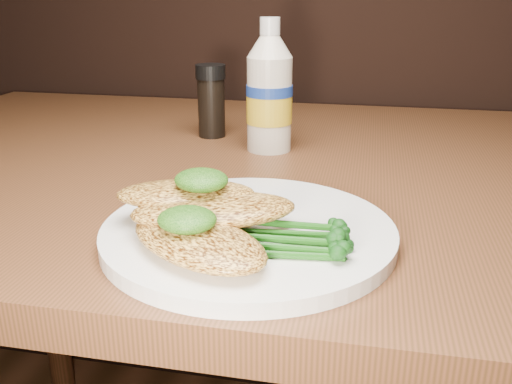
% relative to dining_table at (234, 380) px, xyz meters
% --- Properties ---
extents(dining_table, '(1.20, 0.80, 0.75)m').
position_rel_dining_table_xyz_m(dining_table, '(0.00, 0.00, 0.00)').
color(dining_table, '#442A14').
rests_on(dining_table, floor).
extents(plate, '(0.27, 0.27, 0.01)m').
position_rel_dining_table_xyz_m(plate, '(0.08, -0.25, 0.38)').
color(plate, white).
rests_on(plate, dining_table).
extents(chicken_front, '(0.16, 0.14, 0.02)m').
position_rel_dining_table_xyz_m(chicken_front, '(0.05, -0.32, 0.40)').
color(chicken_front, '#EEB24B').
rests_on(chicken_front, plate).
extents(chicken_mid, '(0.17, 0.12, 0.02)m').
position_rel_dining_table_xyz_m(chicken_mid, '(0.05, -0.27, 0.41)').
color(chicken_mid, '#EEB24B').
rests_on(chicken_mid, plate).
extents(chicken_back, '(0.14, 0.09, 0.02)m').
position_rel_dining_table_xyz_m(chicken_back, '(0.02, -0.25, 0.42)').
color(chicken_back, '#EEB24B').
rests_on(chicken_back, plate).
extents(pesto_front, '(0.06, 0.05, 0.02)m').
position_rel_dining_table_xyz_m(pesto_front, '(0.04, -0.32, 0.42)').
color(pesto_front, '#093207').
rests_on(pesto_front, chicken_front).
extents(pesto_back, '(0.06, 0.06, 0.02)m').
position_rel_dining_table_xyz_m(pesto_back, '(0.04, -0.26, 0.43)').
color(pesto_back, '#093207').
rests_on(pesto_back, chicken_back).
extents(broccolini_bundle, '(0.13, 0.10, 0.02)m').
position_rel_dining_table_xyz_m(broccolini_bundle, '(0.12, -0.29, 0.40)').
color(broccolini_bundle, '#174E11').
rests_on(broccolini_bundle, plate).
extents(mayo_bottle, '(0.08, 0.08, 0.18)m').
position_rel_dining_table_xyz_m(mayo_bottle, '(0.05, 0.05, 0.47)').
color(mayo_bottle, beige).
rests_on(mayo_bottle, dining_table).
extents(pepper_grinder, '(0.06, 0.06, 0.11)m').
position_rel_dining_table_xyz_m(pepper_grinder, '(-0.06, 0.11, 0.43)').
color(pepper_grinder, black).
rests_on(pepper_grinder, dining_table).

